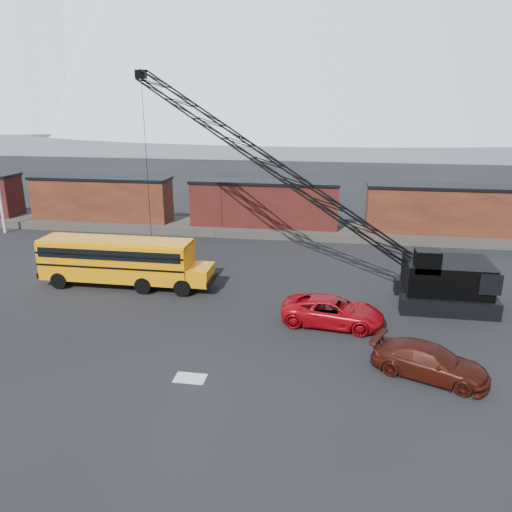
{
  "coord_description": "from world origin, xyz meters",
  "views": [
    {
      "loc": [
        6.59,
        -22.87,
        11.86
      ],
      "look_at": [
        1.99,
        5.1,
        3.0
      ],
      "focal_mm": 35.0,
      "sensor_mm": 36.0,
      "label": 1
    }
  ],
  "objects_px": {
    "school_bus": "(122,260)",
    "red_pickup": "(333,311)",
    "maroon_suv": "(430,361)",
    "crawler_crane": "(274,166)"
  },
  "relations": [
    {
      "from": "school_bus",
      "to": "red_pickup",
      "type": "height_order",
      "value": "school_bus"
    },
    {
      "from": "school_bus",
      "to": "red_pickup",
      "type": "distance_m",
      "value": 14.45
    },
    {
      "from": "red_pickup",
      "to": "maroon_suv",
      "type": "bearing_deg",
      "value": -131.49
    },
    {
      "from": "school_bus",
      "to": "maroon_suv",
      "type": "bearing_deg",
      "value": -25.31
    },
    {
      "from": "school_bus",
      "to": "crawler_crane",
      "type": "distance_m",
      "value": 11.71
    },
    {
      "from": "red_pickup",
      "to": "maroon_suv",
      "type": "xyz_separation_m",
      "value": [
        4.36,
        -4.82,
        -0.03
      ]
    },
    {
      "from": "school_bus",
      "to": "red_pickup",
      "type": "xyz_separation_m",
      "value": [
        13.89,
        -3.82,
        -1.02
      ]
    },
    {
      "from": "red_pickup",
      "to": "maroon_suv",
      "type": "distance_m",
      "value": 6.5
    },
    {
      "from": "red_pickup",
      "to": "crawler_crane",
      "type": "xyz_separation_m",
      "value": [
        -4.16,
        6.27,
        7.05
      ]
    },
    {
      "from": "school_bus",
      "to": "crawler_crane",
      "type": "height_order",
      "value": "crawler_crane"
    }
  ]
}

